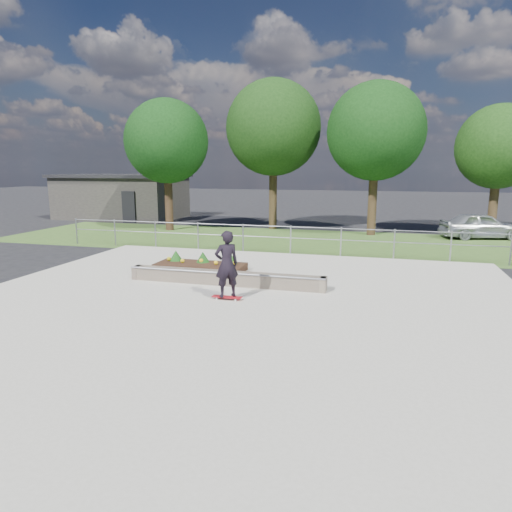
{
  "coord_description": "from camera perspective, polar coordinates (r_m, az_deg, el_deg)",
  "views": [
    {
      "loc": [
        3.44,
        -10.34,
        3.5
      ],
      "look_at": [
        0.2,
        1.5,
        1.1
      ],
      "focal_mm": 32.0,
      "sensor_mm": 36.0,
      "label": 1
    }
  ],
  "objects": [
    {
      "name": "ground",
      "position": [
        11.45,
        -2.97,
        -6.76
      ],
      "size": [
        120.0,
        120.0,
        0.0
      ],
      "primitive_type": "plane",
      "color": "black",
      "rests_on": "ground"
    },
    {
      "name": "grass_verge",
      "position": [
        21.9,
        6.08,
        1.83
      ],
      "size": [
        30.0,
        8.0,
        0.02
      ],
      "primitive_type": "cube",
      "color": "#365522",
      "rests_on": "ground"
    },
    {
      "name": "concrete_slab",
      "position": [
        11.44,
        -2.97,
        -6.62
      ],
      "size": [
        15.0,
        15.0,
        0.06
      ],
      "primitive_type": "cube",
      "color": "#AAA697",
      "rests_on": "ground"
    },
    {
      "name": "fence",
      "position": [
        18.37,
        4.35,
        2.49
      ],
      "size": [
        20.06,
        0.06,
        1.2
      ],
      "color": "gray",
      "rests_on": "ground"
    },
    {
      "name": "building",
      "position": [
        33.33,
        -16.39,
        7.2
      ],
      "size": [
        8.4,
        5.4,
        3.0
      ],
      "color": "#2C2A27",
      "rests_on": "ground"
    },
    {
      "name": "tree_far_left",
      "position": [
        26.03,
        -11.11,
        13.85
      ],
      "size": [
        4.55,
        4.55,
        7.15
      ],
      "color": "black",
      "rests_on": "ground"
    },
    {
      "name": "tree_mid_left",
      "position": [
        26.11,
        2.2,
        15.69
      ],
      "size": [
        5.25,
        5.25,
        8.25
      ],
      "color": "black",
      "rests_on": "ground"
    },
    {
      "name": "tree_mid_right",
      "position": [
        24.4,
        14.74,
        14.78
      ],
      "size": [
        4.9,
        4.9,
        7.7
      ],
      "color": "#302113",
      "rests_on": "ground"
    },
    {
      "name": "tree_far_right",
      "position": [
        26.45,
        28.09,
        11.92
      ],
      "size": [
        4.2,
        4.2,
        6.6
      ],
      "color": "#342514",
      "rests_on": "ground"
    },
    {
      "name": "grind_ledge",
      "position": [
        13.57,
        -3.89,
        -2.75
      ],
      "size": [
        6.0,
        0.44,
        0.43
      ],
      "color": "brown",
      "rests_on": "concrete_slab"
    },
    {
      "name": "planter_bed",
      "position": [
        15.5,
        -6.92,
        -1.14
      ],
      "size": [
        3.0,
        1.2,
        0.61
      ],
      "color": "black",
      "rests_on": "concrete_slab"
    },
    {
      "name": "skateboarder",
      "position": [
        11.88,
        -3.69,
        -1.04
      ],
      "size": [
        0.8,
        0.72,
        1.84
      ],
      "color": "silver",
      "rests_on": "concrete_slab"
    },
    {
      "name": "parked_car",
      "position": [
        25.15,
        26.3,
        3.42
      ],
      "size": [
        4.1,
        2.45,
        1.31
      ],
      "primitive_type": "imported",
      "rotation": [
        0.0,
        0.0,
        1.82
      ],
      "color": "#A5A9AE",
      "rests_on": "ground"
    }
  ]
}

